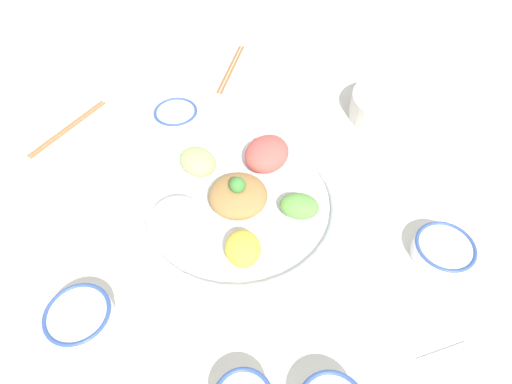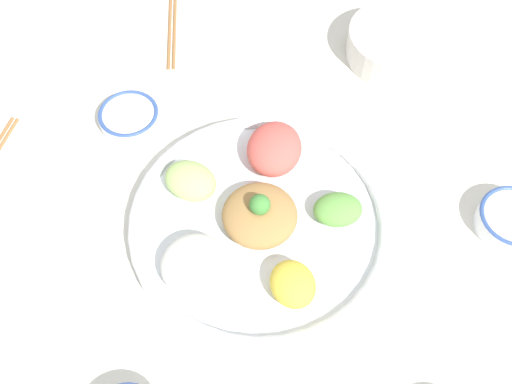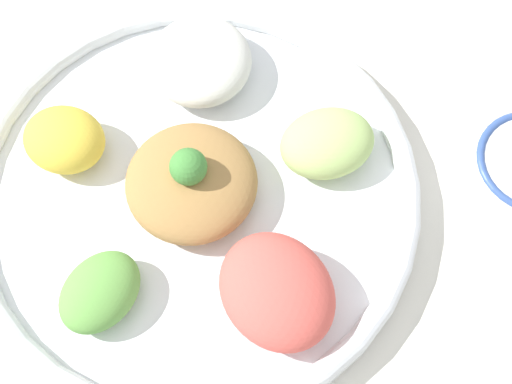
# 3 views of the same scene
# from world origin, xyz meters

# --- Properties ---
(ground_plane) EXTENTS (2.40, 2.40, 0.00)m
(ground_plane) POSITION_xyz_m (0.00, 0.00, 0.00)
(ground_plane) COLOR silver
(salad_platter) EXTENTS (0.42, 0.42, 0.09)m
(salad_platter) POSITION_xyz_m (-0.01, -0.04, 0.02)
(salad_platter) COLOR white
(salad_platter) RESTS_ON ground_plane
(sauce_bowl_red) EXTENTS (0.11, 0.11, 0.04)m
(sauce_bowl_red) POSITION_xyz_m (-0.17, -0.36, 0.02)
(sauce_bowl_red) COLOR white
(sauce_bowl_red) RESTS_ON ground_plane
(rice_bowl_blue) EXTENTS (0.11, 0.11, 0.04)m
(rice_bowl_blue) POSITION_xyz_m (0.41, -0.02, 0.02)
(rice_bowl_blue) COLOR white
(rice_bowl_blue) RESTS_ON ground_plane
(sauce_bowl_far) EXTENTS (0.11, 0.11, 0.03)m
(sauce_bowl_far) POSITION_xyz_m (-0.24, 0.17, 0.02)
(sauce_bowl_far) COLOR white
(sauce_bowl_far) RESTS_ON ground_plane
(side_serving_bowl) EXTENTS (0.19, 0.19, 0.06)m
(side_serving_bowl) POSITION_xyz_m (0.25, 0.36, 0.03)
(side_serving_bowl) COLOR silver
(side_serving_bowl) RESTS_ON ground_plane
(chopsticks_pair_near) EXTENTS (0.04, 0.23, 0.01)m
(chopsticks_pair_near) POSITION_xyz_m (-0.19, 0.42, 0.00)
(chopsticks_pair_near) COLOR #9E6B3D
(chopsticks_pair_near) RESTS_ON ground_plane
(chopsticks_pair_far) EXTENTS (0.07, 0.24, 0.01)m
(chopsticks_pair_far) POSITION_xyz_m (-0.48, 0.06, 0.00)
(chopsticks_pair_far) COLOR #9E6B3D
(chopsticks_pair_far) RESTS_ON ground_plane
(serving_spoon_main) EXTENTS (0.12, 0.10, 0.01)m
(serving_spoon_main) POSITION_xyz_m (0.39, -0.24, 0.00)
(serving_spoon_main) COLOR white
(serving_spoon_main) RESTS_ON ground_plane
(serving_spoon_extra) EXTENTS (0.04, 0.12, 0.01)m
(serving_spoon_extra) POSITION_xyz_m (-0.03, -0.38, 0.00)
(serving_spoon_extra) COLOR white
(serving_spoon_extra) RESTS_ON ground_plane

